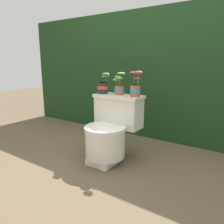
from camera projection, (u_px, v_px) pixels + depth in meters
name	position (u px, v px, depth m)	size (l,w,h in m)	color
ground_plane	(108.00, 165.00, 2.13)	(12.00, 12.00, 0.00)	brown
hedge_backdrop	(162.00, 75.00, 2.98)	(4.22, 0.70, 1.61)	#193819
toilet	(111.00, 130.00, 2.20)	(0.51, 0.56, 0.65)	silver
potted_plant_left	(103.00, 86.00, 2.31)	(0.14, 0.12, 0.22)	#262628
potted_plant_midleft	(119.00, 86.00, 2.24)	(0.13, 0.10, 0.23)	#9E5638
potted_plant_middle	(136.00, 87.00, 2.11)	(0.16, 0.11, 0.25)	#9E5638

